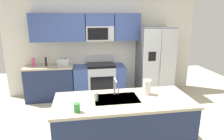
% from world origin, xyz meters
% --- Properties ---
extents(ground_plane, '(9.00, 9.00, 0.00)m').
position_xyz_m(ground_plane, '(0.00, 0.00, 0.00)').
color(ground_plane, beige).
rests_on(ground_plane, ground).
extents(kitchen_wall_unit, '(5.20, 0.43, 2.60)m').
position_xyz_m(kitchen_wall_unit, '(-0.14, 2.08, 1.47)').
color(kitchen_wall_unit, silver).
rests_on(kitchen_wall_unit, ground).
extents(back_counter, '(1.22, 0.63, 0.90)m').
position_xyz_m(back_counter, '(-1.45, 1.80, 0.45)').
color(back_counter, '#1E2A4D').
rests_on(back_counter, ground).
extents(range_oven, '(1.36, 0.61, 1.10)m').
position_xyz_m(range_oven, '(-0.15, 1.80, 0.44)').
color(range_oven, '#B7BABF').
rests_on(range_oven, ground).
extents(refrigerator, '(0.90, 0.76, 1.85)m').
position_xyz_m(refrigerator, '(1.37, 1.73, 0.93)').
color(refrigerator, '#4C4F54').
rests_on(refrigerator, ground).
extents(island_counter, '(2.11, 0.91, 0.90)m').
position_xyz_m(island_counter, '(-0.02, -0.56, 0.45)').
color(island_counter, '#1E2A4D').
rests_on(island_counter, ground).
extents(toaster, '(0.28, 0.16, 0.18)m').
position_xyz_m(toaster, '(-1.08, 1.75, 0.99)').
color(toaster, '#B7BABF').
rests_on(toaster, back_counter).
extents(pepper_mill, '(0.05, 0.05, 0.22)m').
position_xyz_m(pepper_mill, '(-1.51, 1.80, 1.01)').
color(pepper_mill, black).
rests_on(pepper_mill, back_counter).
extents(bottle_pink, '(0.07, 0.07, 0.20)m').
position_xyz_m(bottle_pink, '(-1.83, 1.86, 1.00)').
color(bottle_pink, '#EA4C93').
rests_on(bottle_pink, back_counter).
extents(sink_faucet, '(0.08, 0.21, 0.28)m').
position_xyz_m(sink_faucet, '(-0.11, -0.37, 1.07)').
color(sink_faucet, '#B7BABF').
rests_on(sink_faucet, island_counter).
extents(drink_cup_green, '(0.08, 0.08, 0.24)m').
position_xyz_m(drink_cup_green, '(-0.71, -0.86, 0.96)').
color(drink_cup_green, green).
rests_on(drink_cup_green, island_counter).
extents(soap_dispenser, '(0.06, 0.06, 0.17)m').
position_xyz_m(soap_dispenser, '(-0.43, -0.54, 0.97)').
color(soap_dispenser, '#A5D8B2').
rests_on(soap_dispenser, island_counter).
extents(paper_towel_roll, '(0.12, 0.12, 0.24)m').
position_xyz_m(paper_towel_roll, '(0.41, -0.41, 1.02)').
color(paper_towel_roll, white).
rests_on(paper_towel_roll, island_counter).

